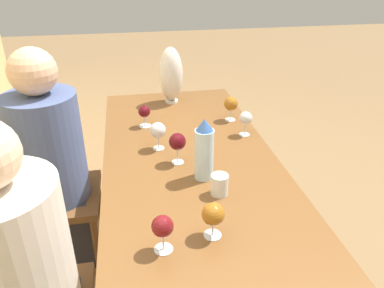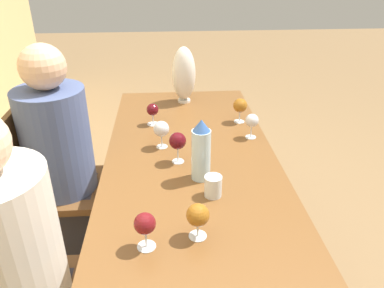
% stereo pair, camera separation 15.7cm
% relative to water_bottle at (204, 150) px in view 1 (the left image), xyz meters
% --- Properties ---
extents(dining_table, '(2.25, 0.83, 0.73)m').
position_rel_water_bottle_xyz_m(dining_table, '(-0.02, 0.03, -0.21)').
color(dining_table, brown).
rests_on(dining_table, ground_plane).
extents(water_bottle, '(0.08, 0.08, 0.28)m').
position_rel_water_bottle_xyz_m(water_bottle, '(0.00, 0.00, 0.00)').
color(water_bottle, silver).
rests_on(water_bottle, dining_table).
extents(water_tumbler, '(0.07, 0.07, 0.09)m').
position_rel_water_bottle_xyz_m(water_tumbler, '(-0.13, -0.04, -0.09)').
color(water_tumbler, silver).
rests_on(water_tumbler, dining_table).
extents(vase, '(0.15, 0.15, 0.36)m').
position_rel_water_bottle_xyz_m(vase, '(0.92, 0.02, 0.05)').
color(vase, silver).
rests_on(vase, dining_table).
extents(wine_glass_0, '(0.07, 0.07, 0.13)m').
position_rel_water_bottle_xyz_m(wine_glass_0, '(0.37, -0.30, -0.04)').
color(wine_glass_0, silver).
rests_on(wine_glass_0, dining_table).
extents(wine_glass_1, '(0.08, 0.08, 0.14)m').
position_rel_water_bottle_xyz_m(wine_glass_1, '(0.30, 0.17, -0.04)').
color(wine_glass_1, silver).
rests_on(wine_glass_1, dining_table).
extents(wine_glass_3, '(0.08, 0.08, 0.15)m').
position_rel_water_bottle_xyz_m(wine_glass_3, '(0.15, 0.09, -0.03)').
color(wine_glass_3, silver).
rests_on(wine_glass_3, dining_table).
extents(wine_glass_4, '(0.08, 0.08, 0.13)m').
position_rel_water_bottle_xyz_m(wine_glass_4, '(-0.37, 0.05, -0.04)').
color(wine_glass_4, silver).
rests_on(wine_glass_4, dining_table).
extents(wine_glass_5, '(0.07, 0.07, 0.14)m').
position_rel_water_bottle_xyz_m(wine_glass_5, '(-0.41, 0.22, -0.04)').
color(wine_glass_5, silver).
rests_on(wine_glass_5, dining_table).
extents(wine_glass_6, '(0.08, 0.08, 0.14)m').
position_rel_water_bottle_xyz_m(wine_glass_6, '(0.58, -0.28, -0.04)').
color(wine_glass_6, silver).
rests_on(wine_glass_6, dining_table).
extents(wine_glass_7, '(0.07, 0.07, 0.12)m').
position_rel_water_bottle_xyz_m(wine_glass_7, '(0.58, 0.22, -0.05)').
color(wine_glass_7, silver).
rests_on(wine_glass_7, dining_table).
extents(chair_far, '(0.44, 0.44, 0.90)m').
position_rel_water_bottle_xyz_m(chair_far, '(0.41, 0.79, -0.38)').
color(chair_far, brown).
rests_on(chair_far, ground_plane).
extents(person_near, '(0.39, 0.39, 1.22)m').
position_rel_water_bottle_xyz_m(person_near, '(-0.35, 0.71, -0.22)').
color(person_near, '#2D2D38').
rests_on(person_near, ground_plane).
extents(person_far, '(0.36, 0.36, 1.24)m').
position_rel_water_bottle_xyz_m(person_far, '(0.41, 0.71, -0.21)').
color(person_far, '#2D2D38').
rests_on(person_far, ground_plane).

